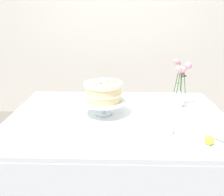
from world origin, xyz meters
The scene contains 8 objects.
back_wall centered at (0.00, 1.90, 1.40)m, with size 7.00×0.08×2.80m, color silver.
dining_table centered at (0.00, -0.03, 0.65)m, with size 1.40×1.00×0.74m.
linen_napkin centered at (-0.09, 0.01, 0.74)m, with size 0.32×0.32×0.00m, color white.
cake_stand centered at (-0.09, 0.01, 0.82)m, with size 0.29×0.29×0.10m.
layer_cake centered at (-0.09, 0.01, 0.90)m, with size 0.24×0.24×0.13m.
flower_vase centered at (0.43, 0.19, 0.88)m, with size 0.12×0.11×0.33m.
teacup centered at (0.26, -0.25, 0.76)m, with size 0.12×0.12×0.05m.
fallen_rose centered at (0.46, -0.35, 0.76)m, with size 0.13×0.13×0.05m.
Camera 1 is at (0.00, -1.43, 1.35)m, focal length 38.35 mm.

